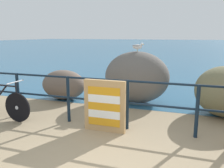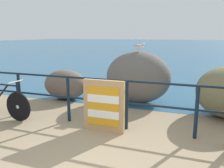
{
  "view_description": "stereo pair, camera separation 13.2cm",
  "coord_description": "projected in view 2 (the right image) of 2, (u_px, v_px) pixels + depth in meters",
  "views": [
    {
      "loc": [
        1.16,
        -2.53,
        1.9
      ],
      "look_at": [
        -0.46,
        2.33,
        0.83
      ],
      "focal_mm": 38.0,
      "sensor_mm": 36.0,
      "label": 1
    },
    {
      "loc": [
        1.28,
        -2.48,
        1.9
      ],
      "look_at": [
        -0.46,
        2.33,
        0.83
      ],
      "focal_mm": 38.0,
      "sensor_mm": 36.0,
      "label": 2
    }
  ],
  "objects": [
    {
      "name": "promenade_railing",
      "position": [
        127.0,
        99.0,
        4.74
      ],
      "size": [
        8.07,
        0.07,
        1.02
      ],
      "color": "black",
      "rests_on": "ground_plane"
    },
    {
      "name": "folded_deckchair_stack",
      "position": [
        104.0,
        106.0,
        4.67
      ],
      "size": [
        0.84,
        0.1,
        1.04
      ],
      "color": "tan",
      "rests_on": "ground_plane"
    },
    {
      "name": "ground_plane",
      "position": [
        183.0,
        56.0,
        21.52
      ],
      "size": [
        120.0,
        120.0,
        0.1
      ],
      "primitive_type": "cube",
      "color": "#937F60"
    },
    {
      "name": "breakwater_boulder_main",
      "position": [
        138.0,
        77.0,
        6.64
      ],
      "size": [
        1.82,
        1.31,
        1.45
      ],
      "color": "#605B56",
      "rests_on": "ground"
    },
    {
      "name": "seagull",
      "position": [
        139.0,
        46.0,
        6.46
      ],
      "size": [
        0.34,
        0.19,
        0.23
      ],
      "rotation": [
        0.0,
        0.0,
        0.28
      ],
      "color": "gold",
      "rests_on": "breakwater_boulder_main"
    },
    {
      "name": "sea_surface",
      "position": [
        192.0,
        44.0,
        47.54
      ],
      "size": [
        120.0,
        90.0,
        0.01
      ],
      "primitive_type": "cube",
      "color": "#285B7F",
      "rests_on": "ground_plane"
    },
    {
      "name": "bicycle",
      "position": [
        1.0,
        102.0,
        5.44
      ],
      "size": [
        1.7,
        0.48,
        0.92
      ],
      "rotation": [
        0.0,
        0.0,
        -0.05
      ],
      "color": "black",
      "rests_on": "ground_plane"
    },
    {
      "name": "breakwater_boulder_left",
      "position": [
        66.0,
        84.0,
        7.09
      ],
      "size": [
        1.34,
        0.95,
        0.88
      ],
      "color": "#68584C",
      "rests_on": "ground"
    }
  ]
}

